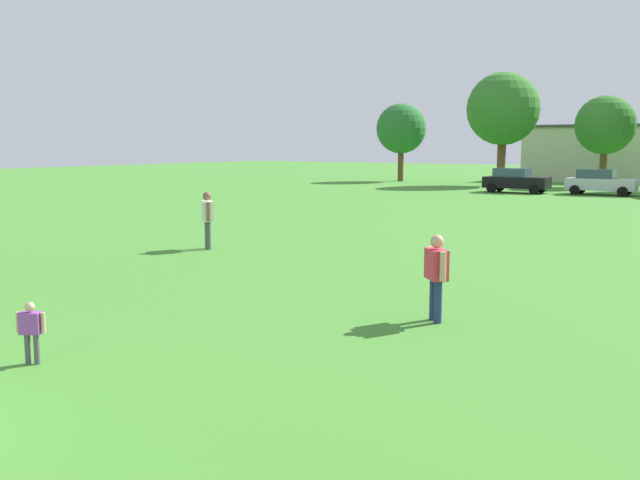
{
  "coord_description": "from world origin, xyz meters",
  "views": [
    {
      "loc": [
        8.55,
        -2.5,
        3.28
      ],
      "look_at": [
        1.45,
        8.45,
        1.48
      ],
      "focal_mm": 38.93,
      "sensor_mm": 36.0,
      "label": 1
    }
  ],
  "objects_px": {
    "child_kite_flyer": "(31,327)",
    "adult_bystander": "(436,270)",
    "bystander_near_trees": "(207,215)",
    "tree_far_left": "(401,129)",
    "tree_right": "(605,125)",
    "tree_left": "(503,109)",
    "parked_car_black_0": "(515,180)",
    "parked_car_silver_1": "(600,182)"
  },
  "relations": [
    {
      "from": "parked_car_black_0",
      "to": "tree_far_left",
      "type": "distance_m",
      "value": 16.72
    },
    {
      "from": "tree_left",
      "to": "tree_right",
      "type": "relative_size",
      "value": 1.28
    },
    {
      "from": "adult_bystander",
      "to": "tree_far_left",
      "type": "bearing_deg",
      "value": 163.5
    },
    {
      "from": "parked_car_black_0",
      "to": "parked_car_silver_1",
      "type": "xyz_separation_m",
      "value": [
        5.32,
        0.92,
        0.0
      ]
    },
    {
      "from": "parked_car_black_0",
      "to": "tree_far_left",
      "type": "height_order",
      "value": "tree_far_left"
    },
    {
      "from": "child_kite_flyer",
      "to": "tree_far_left",
      "type": "relative_size",
      "value": 0.14
    },
    {
      "from": "parked_car_silver_1",
      "to": "tree_far_left",
      "type": "relative_size",
      "value": 0.62
    },
    {
      "from": "adult_bystander",
      "to": "parked_car_silver_1",
      "type": "relative_size",
      "value": 0.38
    },
    {
      "from": "adult_bystander",
      "to": "tree_far_left",
      "type": "distance_m",
      "value": 50.49
    },
    {
      "from": "bystander_near_trees",
      "to": "tree_far_left",
      "type": "distance_m",
      "value": 42.58
    },
    {
      "from": "child_kite_flyer",
      "to": "tree_far_left",
      "type": "height_order",
      "value": "tree_far_left"
    },
    {
      "from": "tree_right",
      "to": "tree_left",
      "type": "bearing_deg",
      "value": -163.24
    },
    {
      "from": "parked_car_silver_1",
      "to": "tree_right",
      "type": "bearing_deg",
      "value": 100.06
    },
    {
      "from": "parked_car_black_0",
      "to": "bystander_near_trees",
      "type": "bearing_deg",
      "value": -90.24
    },
    {
      "from": "adult_bystander",
      "to": "tree_right",
      "type": "distance_m",
      "value": 46.04
    },
    {
      "from": "tree_right",
      "to": "child_kite_flyer",
      "type": "bearing_deg",
      "value": -87.97
    },
    {
      "from": "tree_far_left",
      "to": "tree_left",
      "type": "xyz_separation_m",
      "value": [
        9.74,
        -1.52,
        1.4
      ]
    },
    {
      "from": "parked_car_silver_1",
      "to": "tree_far_left",
      "type": "distance_m",
      "value": 20.83
    },
    {
      "from": "tree_left",
      "to": "adult_bystander",
      "type": "bearing_deg",
      "value": -73.02
    },
    {
      "from": "tree_left",
      "to": "tree_right",
      "type": "height_order",
      "value": "tree_left"
    },
    {
      "from": "tree_far_left",
      "to": "bystander_near_trees",
      "type": "bearing_deg",
      "value": -71.82
    },
    {
      "from": "child_kite_flyer",
      "to": "bystander_near_trees",
      "type": "distance_m",
      "value": 11.66
    },
    {
      "from": "bystander_near_trees",
      "to": "tree_far_left",
      "type": "bearing_deg",
      "value": 150.15
    },
    {
      "from": "adult_bystander",
      "to": "parked_car_black_0",
      "type": "xyz_separation_m",
      "value": [
        -9.6,
        35.52,
        -0.11
      ]
    },
    {
      "from": "child_kite_flyer",
      "to": "bystander_near_trees",
      "type": "bearing_deg",
      "value": 90.59
    },
    {
      "from": "bystander_near_trees",
      "to": "tree_far_left",
      "type": "xyz_separation_m",
      "value": [
        -13.23,
        40.31,
        3.6
      ]
    },
    {
      "from": "tree_left",
      "to": "bystander_near_trees",
      "type": "bearing_deg",
      "value": -84.85
    },
    {
      "from": "adult_bystander",
      "to": "tree_right",
      "type": "bearing_deg",
      "value": 143.74
    },
    {
      "from": "parked_car_black_0",
      "to": "tree_left",
      "type": "height_order",
      "value": "tree_left"
    },
    {
      "from": "adult_bystander",
      "to": "parked_car_black_0",
      "type": "relative_size",
      "value": 0.38
    },
    {
      "from": "child_kite_flyer",
      "to": "bystander_near_trees",
      "type": "xyz_separation_m",
      "value": [
        -5.66,
        10.18,
        0.51
      ]
    },
    {
      "from": "child_kite_flyer",
      "to": "adult_bystander",
      "type": "relative_size",
      "value": 0.58
    },
    {
      "from": "tree_far_left",
      "to": "tree_left",
      "type": "relative_size",
      "value": 0.77
    },
    {
      "from": "child_kite_flyer",
      "to": "tree_right",
      "type": "height_order",
      "value": "tree_right"
    },
    {
      "from": "parked_car_silver_1",
      "to": "tree_left",
      "type": "distance_m",
      "value": 12.43
    },
    {
      "from": "adult_bystander",
      "to": "tree_left",
      "type": "xyz_separation_m",
      "value": [
        -13.22,
        43.3,
        5.11
      ]
    },
    {
      "from": "child_kite_flyer",
      "to": "parked_car_black_0",
      "type": "relative_size",
      "value": 0.22
    },
    {
      "from": "tree_left",
      "to": "parked_car_silver_1",
      "type": "bearing_deg",
      "value": -37.47
    },
    {
      "from": "bystander_near_trees",
      "to": "parked_car_black_0",
      "type": "relative_size",
      "value": 0.42
    },
    {
      "from": "tree_far_left",
      "to": "parked_car_silver_1",
      "type": "bearing_deg",
      "value": -24.14
    },
    {
      "from": "child_kite_flyer",
      "to": "parked_car_black_0",
      "type": "bearing_deg",
      "value": 69.15
    },
    {
      "from": "child_kite_flyer",
      "to": "adult_bystander",
      "type": "xyz_separation_m",
      "value": [
        4.07,
        5.67,
        0.4
      ]
    }
  ]
}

